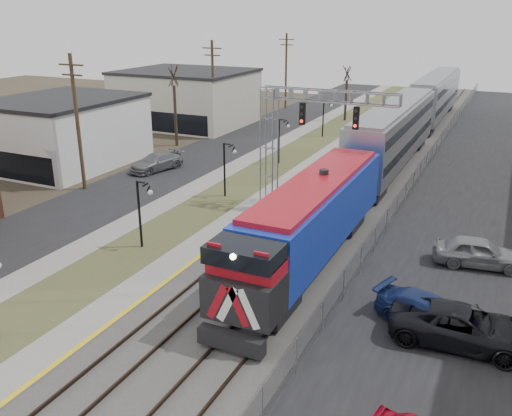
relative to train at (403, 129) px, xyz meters
The scene contains 19 objects.
street_west 19.39m from the train, 152.44° to the right, with size 7.00×120.00×0.04m, color black.
sidewalk 15.59m from the train, 144.63° to the right, with size 2.00×120.00×0.08m, color gray.
grass_median 13.31m from the train, 136.96° to the right, with size 4.00×120.00×0.06m, color #454D29.
platform 11.34m from the train, 126.23° to the right, with size 2.00×120.00×0.24m, color gray.
ballast_bed 9.42m from the train, 99.60° to the right, with size 8.00×120.00×0.20m, color #595651.
platform_edge 10.83m from the train, 122.35° to the right, with size 0.24×120.00×0.01m, color gold.
track_near 9.89m from the train, 111.53° to the right, with size 1.58×120.00×0.15m.
track_far 9.25m from the train, 90.00° to the right, with size 1.58×120.00×0.15m.
train is the anchor object (origin of this frame).
signal_gantry 16.67m from the train, 105.09° to the right, with size 9.00×1.07×8.15m.
lampposts 27.31m from the train, 110.37° to the right, with size 0.14×62.14×4.00m.
utility_poles 27.58m from the train, 136.66° to the right, with size 0.28×80.28×10.00m.
fence 9.51m from the train, 73.07° to the right, with size 0.04×120.00×1.60m, color gray.
buildings_west 33.00m from the train, 143.42° to the right, with size 14.00×67.00×7.00m.
bare_trees 18.83m from the train, 164.73° to the right, with size 12.30×42.30×5.95m.
car_lot_c 29.38m from the train, 74.11° to the right, with size 2.64×5.71×1.59m, color black.
car_lot_d 28.32m from the train, 76.42° to the right, with size 1.91×4.69×1.36m, color navy.
car_lot_e 21.91m from the train, 68.24° to the right, with size 1.86×4.62×1.58m, color gray.
car_street_b 21.92m from the train, 145.70° to the right, with size 2.01×4.95×1.44m, color slate.
Camera 1 is at (14.07, -4.87, 12.77)m, focal length 38.00 mm.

